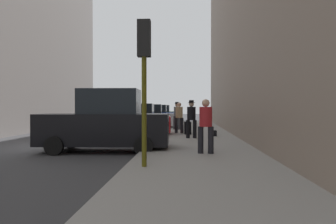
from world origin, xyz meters
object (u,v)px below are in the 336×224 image
Objects in this scene: pedestrian_in_tan_coat at (179,116)px; parked_dark_green_sedan at (159,114)px; fire_hydrant at (166,128)px; parked_red_hatchback at (133,121)px; pedestrian_with_fedora at (191,117)px; duffel_bag at (213,133)px; rolling_suitcase at (188,128)px; pedestrian_with_beanie at (177,114)px; pedestrian_in_red_jacket at (206,123)px; parked_black_suv at (106,123)px; parked_silver_sedan at (146,117)px; parked_blue_sedan at (154,115)px; traffic_light at (144,61)px.

parked_dark_green_sedan is at bearing 98.65° from pedestrian_in_tan_coat.
fire_hydrant is (1.80, -17.04, -0.35)m from parked_dark_green_sedan.
parked_red_hatchback is 3.84m from pedestrian_with_fedora.
duffel_bag is at bearing -22.75° from fire_hydrant.
fire_hydrant is at bearing -135.34° from pedestrian_in_tan_coat.
rolling_suitcase is at bearing 141.96° from duffel_bag.
parked_red_hatchback reaches higher than fire_hydrant.
pedestrian_in_red_jacket is at bearing -83.58° from pedestrian_with_beanie.
pedestrian_with_beanie is 10.82m from pedestrian_in_red_jacket.
parked_dark_green_sedan is 5.99× the size of fire_hydrant.
pedestrian_with_fedora is 1.87m from duffel_bag.
parked_black_suv is at bearing -103.59° from pedestrian_with_beanie.
pedestrian_with_fedora reaches higher than pedestrian_in_tan_coat.
parked_silver_sedan is at bearing 110.75° from pedestrian_with_fedora.
pedestrian_in_tan_coat is at bearing 16.45° from parked_red_hatchback.
parked_silver_sedan is 6.71m from rolling_suitcase.
pedestrian_in_red_jacket is at bearing -76.84° from fire_hydrant.
pedestrian_with_fedora is at bearing -80.80° from parked_dark_green_sedan.
parked_blue_sedan is (0.00, 11.63, 0.00)m from parked_red_hatchback.
parked_dark_green_sedan is 24.56m from pedestrian_in_red_jacket.
parked_red_hatchback is at bearing 100.99° from traffic_light.
pedestrian_in_red_jacket reaches higher than duffel_bag.
pedestrian_with_fedora is (-0.37, 5.00, 0.03)m from pedestrian_in_red_jacket.
traffic_light is at bearing -89.70° from fire_hydrant.
pedestrian_in_tan_coat reaches higher than parked_dark_green_sedan.
pedestrian_with_beanie is 3.63m from rolling_suitcase.
traffic_light is (1.85, -15.59, 1.91)m from parked_silver_sedan.
fire_hydrant is 1.16m from rolling_suitcase.
parked_silver_sedan is 1.18× the size of traffic_light.
parked_black_suv is at bearing 117.18° from traffic_light.
pedestrian_with_fedora is at bearing -35.24° from parked_red_hatchback.
traffic_light is 2.11× the size of pedestrian_in_tan_coat.
parked_black_suv is at bearing -90.00° from parked_silver_sedan.
pedestrian_in_red_jacket is 0.96× the size of pedestrian_with_fedora.
parked_dark_green_sedan is 18.57m from duffel_bag.
rolling_suitcase is at bearing -75.65° from parked_blue_sedan.
pedestrian_with_beanie reaches higher than parked_dark_green_sedan.
parked_red_hatchback is 4.23m from pedestrian_with_beanie.
parked_red_hatchback is 2.39× the size of pedestrian_with_fedora.
pedestrian_in_red_jacket is 6.33m from duffel_bag.
parked_silver_sedan and parked_blue_sedan have the same top height.
fire_hydrant is at bearing 120.30° from pedestrian_with_fedora.
parked_silver_sedan is at bearing 104.80° from pedestrian_in_red_jacket.
parked_dark_green_sedan is at bearing 98.20° from pedestrian_in_red_jacket.
parked_silver_sedan is 8.22m from duffel_bag.
rolling_suitcase is at bearing 83.37° from traffic_light.
parked_black_suv reaches higher than pedestrian_with_fedora.
parked_black_suv reaches higher than pedestrian_with_beanie.
pedestrian_with_beanie is (2.29, 9.48, 0.10)m from parked_black_suv.
pedestrian_with_beanie reaches higher than parked_blue_sedan.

